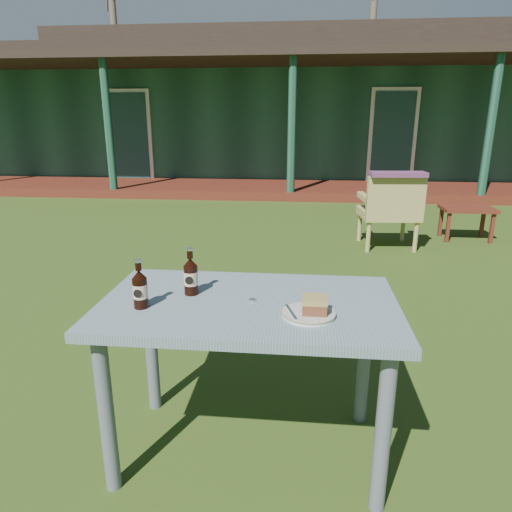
# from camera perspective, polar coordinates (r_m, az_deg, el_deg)

# --- Properties ---
(ground) EXTENTS (80.00, 80.00, 0.00)m
(ground) POSITION_cam_1_polar(r_m,az_deg,el_deg) (3.60, 2.09, -6.48)
(ground) COLOR #334916
(pavilion) EXTENTS (15.80, 8.30, 3.45)m
(pavilion) POSITION_cam_1_polar(r_m,az_deg,el_deg) (12.69, 5.08, 17.70)
(pavilion) COLOR #1B4633
(pavilion) RESTS_ON ground
(tree_left) EXTENTS (0.28, 0.28, 10.50)m
(tree_left) POSITION_cam_1_polar(r_m,az_deg,el_deg) (22.68, -17.33, 25.97)
(tree_left) COLOR brown
(tree_left) RESTS_ON ground
(tree_mid) EXTENTS (0.28, 0.28, 9.50)m
(tree_mid) POSITION_cam_1_polar(r_m,az_deg,el_deg) (22.23, 14.29, 25.08)
(tree_mid) COLOR brown
(tree_mid) RESTS_ON ground
(cafe_table) EXTENTS (1.20, 0.70, 0.72)m
(cafe_table) POSITION_cam_1_polar(r_m,az_deg,el_deg) (1.90, -0.92, -8.48)
(cafe_table) COLOR slate
(cafe_table) RESTS_ON ground
(plate) EXTENTS (0.20, 0.20, 0.01)m
(plate) POSITION_cam_1_polar(r_m,az_deg,el_deg) (1.73, 6.57, -7.16)
(plate) COLOR silver
(plate) RESTS_ON cafe_table
(cake_slice) EXTENTS (0.09, 0.09, 0.06)m
(cake_slice) POSITION_cam_1_polar(r_m,az_deg,el_deg) (1.72, 7.32, -6.03)
(cake_slice) COLOR brown
(cake_slice) RESTS_ON plate
(fork) EXTENTS (0.05, 0.14, 0.00)m
(fork) POSITION_cam_1_polar(r_m,az_deg,el_deg) (1.72, 4.41, -6.99)
(fork) COLOR silver
(fork) RESTS_ON plate
(cola_bottle_near) EXTENTS (0.06, 0.06, 0.20)m
(cola_bottle_near) POSITION_cam_1_polar(r_m,az_deg,el_deg) (1.92, -8.16, -2.48)
(cola_bottle_near) COLOR black
(cola_bottle_near) RESTS_ON cafe_table
(cola_bottle_far) EXTENTS (0.06, 0.06, 0.20)m
(cola_bottle_far) POSITION_cam_1_polar(r_m,az_deg,el_deg) (1.82, -14.30, -3.98)
(cola_bottle_far) COLOR black
(cola_bottle_far) RESTS_ON cafe_table
(bottle_cap) EXTENTS (0.03, 0.03, 0.01)m
(bottle_cap) POSITION_cam_1_polar(r_m,az_deg,el_deg) (1.85, -0.46, -5.54)
(bottle_cap) COLOR silver
(bottle_cap) RESTS_ON cafe_table
(armchair_left) EXTENTS (0.66, 0.63, 0.83)m
(armchair_left) POSITION_cam_1_polar(r_m,az_deg,el_deg) (5.32, 16.46, 5.83)
(armchair_left) COLOR tan
(armchair_left) RESTS_ON ground
(floral_throw) EXTENTS (0.60, 0.25, 0.05)m
(floral_throw) POSITION_cam_1_polar(r_m,az_deg,el_deg) (5.11, 17.31, 9.74)
(floral_throw) COLOR #613255
(floral_throw) RESTS_ON armchair_left
(side_table) EXTENTS (0.60, 0.40, 0.40)m
(side_table) POSITION_cam_1_polar(r_m,az_deg,el_deg) (6.06, 24.91, 5.01)
(side_table) COLOR #552014
(side_table) RESTS_ON ground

